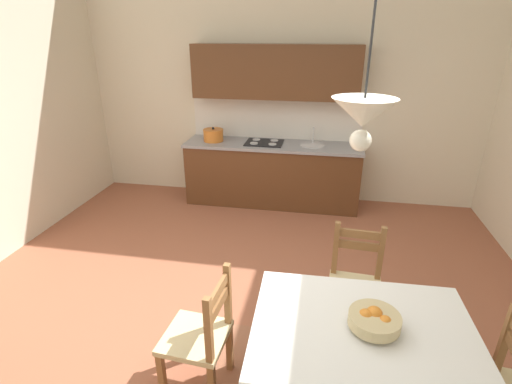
{
  "coord_description": "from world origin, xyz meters",
  "views": [
    {
      "loc": [
        0.64,
        -2.64,
        2.36
      ],
      "look_at": [
        0.07,
        0.47,
        1.02
      ],
      "focal_mm": 26.79,
      "sensor_mm": 36.0,
      "label": 1
    }
  ],
  "objects": [
    {
      "name": "ground_plane",
      "position": [
        0.0,
        0.0,
        -0.05
      ],
      "size": [
        6.19,
        6.24,
        0.1
      ],
      "primitive_type": "cube",
      "color": "#99563D"
    },
    {
      "name": "wall_back",
      "position": [
        0.0,
        2.88,
        2.0
      ],
      "size": [
        6.19,
        0.12,
        4.0
      ],
      "primitive_type": "cube",
      "color": "beige",
      "rests_on": "ground_plane"
    },
    {
      "name": "kitchen_cabinetry",
      "position": [
        -0.07,
        2.55,
        0.86
      ],
      "size": [
        2.47,
        0.63,
        2.2
      ],
      "color": "#56331C",
      "rests_on": "ground_plane"
    },
    {
      "name": "dining_table",
      "position": [
        0.94,
        -0.81,
        0.62
      ],
      "size": [
        1.33,
        1.0,
        0.75
      ],
      "color": "brown",
      "rests_on": "ground_plane"
    },
    {
      "name": "dining_chair_tv_side",
      "position": [
        -0.09,
        -0.74,
        0.44
      ],
      "size": [
        0.45,
        0.45,
        0.93
      ],
      "color": "#D1BC89",
      "rests_on": "ground_plane"
    },
    {
      "name": "dining_chair_kitchen_side",
      "position": [
        0.97,
        0.03,
        0.44
      ],
      "size": [
        0.45,
        0.45,
        0.93
      ],
      "color": "#D1BC89",
      "rests_on": "ground_plane"
    },
    {
      "name": "fruit_bowl",
      "position": [
        1.0,
        -0.8,
        0.81
      ],
      "size": [
        0.3,
        0.3,
        0.12
      ],
      "color": "tan",
      "rests_on": "dining_table"
    },
    {
      "name": "pendant_lamp",
      "position": [
        0.82,
        -0.72,
        1.98
      ],
      "size": [
        0.32,
        0.32,
        0.8
      ],
      "color": "black"
    }
  ]
}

